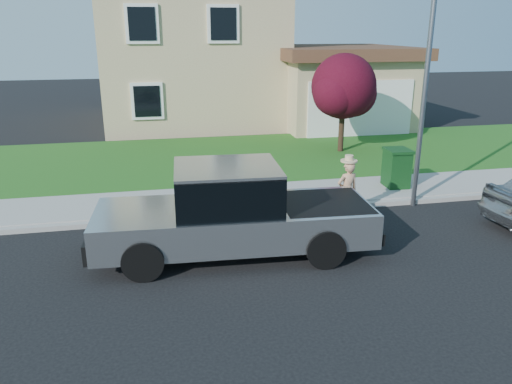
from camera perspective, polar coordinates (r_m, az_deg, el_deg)
ground at (r=9.86m, az=1.30°, el=-8.68°), size 80.00×80.00×0.00m
curb at (r=12.63m, az=2.78°, el=-2.15°), size 40.00×0.20×0.12m
sidewalk at (r=13.63m, az=1.64°, el=-0.51°), size 40.00×2.00×0.15m
lawn at (r=17.87m, az=-1.68°, el=3.97°), size 40.00×7.00×0.10m
house at (r=25.19m, az=-4.27°, el=15.29°), size 14.00×11.30×6.85m
pickup_truck at (r=10.14m, az=-2.60°, el=-2.46°), size 5.83×2.37×1.88m
woman at (r=12.11m, az=10.38°, el=0.21°), size 0.60×0.45×1.63m
ornamental_tree at (r=18.51m, az=10.07°, el=11.47°), size 2.57×2.32×3.53m
trash_bin at (r=14.67m, az=15.77°, el=2.71°), size 0.70×0.80×1.09m
street_lamp at (r=13.11m, az=18.99°, el=11.47°), size 0.42×0.71×5.49m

